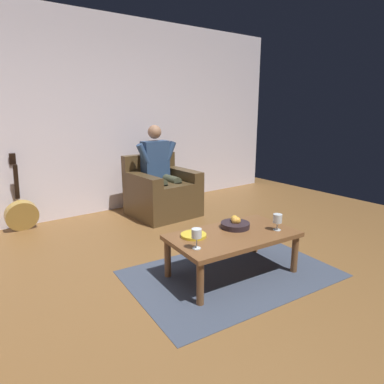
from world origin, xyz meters
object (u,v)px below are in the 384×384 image
at_px(wine_glass_far, 277,219).
at_px(person_seated, 159,168).
at_px(armchair, 162,193).
at_px(guitar, 21,213).
at_px(wine_glass_near, 197,234).
at_px(coffee_table, 233,239).
at_px(fruit_bowl, 235,224).
at_px(decorative_dish, 194,235).

bearing_deg(wine_glass_far, person_seated, -91.46).
xyz_separation_m(armchair, person_seated, (0.00, -0.04, 0.36)).
distance_m(guitar, wine_glass_far, 3.11).
bearing_deg(wine_glass_near, armchair, -114.39).
bearing_deg(person_seated, guitar, -15.79).
bearing_deg(coffee_table, wine_glass_near, 8.58).
height_order(armchair, fruit_bowl, armchair).
bearing_deg(decorative_dish, wine_glass_near, 58.21).
bearing_deg(coffee_table, person_seated, -102.66).
distance_m(person_seated, fruit_bowl, 1.91).
height_order(armchair, decorative_dish, armchair).
xyz_separation_m(wine_glass_far, fruit_bowl, (0.26, -0.28, -0.07)).
distance_m(wine_glass_far, fruit_bowl, 0.39).
relative_size(guitar, decorative_dish, 4.24).
xyz_separation_m(guitar, decorative_dish, (-0.97, 2.26, 0.19)).
xyz_separation_m(person_seated, fruit_bowl, (0.32, 1.87, -0.24)).
bearing_deg(armchair, wine_glass_near, 63.96).
bearing_deg(person_seated, wine_glass_far, 86.89).
bearing_deg(armchair, person_seated, -90.00).
bearing_deg(armchair, coffee_table, 75.40).
relative_size(wine_glass_far, fruit_bowl, 0.57).
xyz_separation_m(wine_glass_near, fruit_bowl, (-0.59, -0.17, -0.09)).
height_order(coffee_table, decorative_dish, decorative_dish).
relative_size(coffee_table, wine_glass_far, 7.76).
bearing_deg(wine_glass_near, person_seated, -113.93).
bearing_deg(decorative_dish, coffee_table, 154.50).
bearing_deg(coffee_table, decorative_dish, -25.50).
height_order(wine_glass_far, decorative_dish, wine_glass_far).
height_order(coffee_table, wine_glass_far, wine_glass_far).
bearing_deg(decorative_dish, person_seated, -112.88).
distance_m(coffee_table, guitar, 2.75).
distance_m(person_seated, wine_glass_near, 2.25).
distance_m(wine_glass_near, wine_glass_far, 0.86).
distance_m(armchair, decorative_dish, 1.94).
distance_m(armchair, coffee_table, 1.99).
height_order(guitar, wine_glass_near, guitar).
xyz_separation_m(armchair, wine_glass_far, (0.06, 2.11, 0.19)).
relative_size(armchair, guitar, 0.90).
bearing_deg(coffee_table, wine_glass_far, 155.56).
xyz_separation_m(person_seated, wine_glass_near, (0.91, 2.05, -0.15)).
xyz_separation_m(guitar, wine_glass_far, (-1.69, 2.59, 0.28)).
height_order(person_seated, decorative_dish, person_seated).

